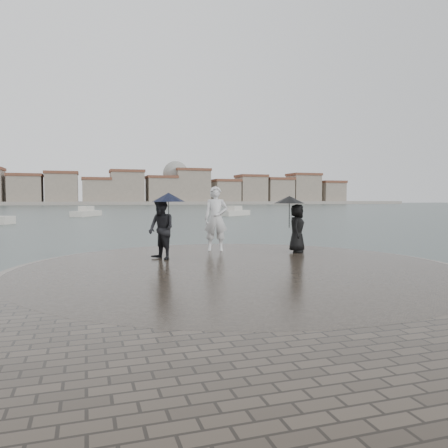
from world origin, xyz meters
name	(u,v)px	position (x,y,z in m)	size (l,w,h in m)	color
ground	(297,310)	(0.00, 0.00, 0.00)	(400.00, 400.00, 0.00)	#2B3835
kerb_ring	(238,273)	(0.00, 3.50, 0.16)	(12.50, 12.50, 0.32)	gray
quay_tip	(238,273)	(0.00, 3.50, 0.18)	(11.90, 11.90, 0.36)	#2D261E
statue	(216,219)	(0.43, 7.10, 1.51)	(0.84, 0.55, 2.29)	silver
visitor_left	(163,223)	(-1.74, 5.51, 1.48)	(1.27, 1.17, 2.04)	black
visitor_right	(295,220)	(2.88, 5.83, 1.49)	(1.24, 1.13, 1.95)	black
far_skyline	(79,189)	(-6.29, 160.71, 5.61)	(260.00, 20.00, 37.00)	gray
boats	(116,215)	(-0.65, 43.84, 0.38)	(32.82, 19.68, 1.50)	beige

